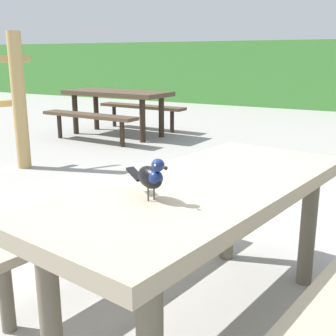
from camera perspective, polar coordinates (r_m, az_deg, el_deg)
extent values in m
plane|color=gray|center=(2.60, 3.24, -15.61)|extent=(60.00, 60.00, 0.00)
cube|color=gray|center=(2.02, 4.69, -2.79)|extent=(1.04, 1.90, 0.07)
cylinder|color=#635B4C|center=(1.88, -15.41, -17.16)|extent=(0.09, 0.09, 0.67)
cylinder|color=#635B4C|center=(2.84, 7.91, -5.54)|extent=(0.09, 0.09, 0.67)
cylinder|color=#635B4C|center=(2.64, 18.02, -7.80)|extent=(0.09, 0.09, 0.67)
cube|color=gray|center=(2.55, -8.75, -6.06)|extent=(0.55, 1.73, 0.05)
cylinder|color=#635B4C|center=(2.30, -20.65, -15.40)|extent=(0.07, 0.07, 0.39)
cylinder|color=#635B4C|center=(3.07, 0.20, -6.62)|extent=(0.07, 0.07, 0.39)
ellipsoid|color=black|center=(1.73, -2.40, -1.25)|extent=(0.17, 0.13, 0.09)
ellipsoid|color=navy|center=(1.70, -1.68, -1.35)|extent=(0.09, 0.08, 0.06)
sphere|color=navy|center=(1.67, -1.34, 0.37)|extent=(0.05, 0.05, 0.05)
sphere|color=#EAE08C|center=(1.67, -0.56, 0.55)|extent=(0.01, 0.01, 0.01)
sphere|color=#EAE08C|center=(1.65, -1.70, 0.37)|extent=(0.01, 0.01, 0.01)
cone|color=black|center=(1.63, -0.57, 0.08)|extent=(0.03, 0.03, 0.02)
cube|color=black|center=(1.84, -4.37, -0.79)|extent=(0.10, 0.08, 0.04)
cylinder|color=#47423D|center=(1.75, -1.86, -3.37)|extent=(0.01, 0.01, 0.05)
cylinder|color=#47423D|center=(1.74, -2.64, -3.53)|extent=(0.01, 0.01, 0.05)
cube|color=#473828|center=(7.25, -6.79, 9.82)|extent=(1.84, 0.86, 0.07)
cylinder|color=#2E241A|center=(6.66, -3.39, 6.26)|extent=(0.09, 0.09, 0.67)
cylinder|color=#2E241A|center=(7.10, -0.88, 6.81)|extent=(0.09, 0.09, 0.67)
cylinder|color=#2E241A|center=(7.56, -12.16, 6.96)|extent=(0.09, 0.09, 0.67)
cylinder|color=#2E241A|center=(7.94, -9.48, 7.46)|extent=(0.09, 0.09, 0.67)
cube|color=#473828|center=(6.76, -10.45, 6.85)|extent=(1.72, 0.37, 0.05)
cylinder|color=#2E241A|center=(6.38, -6.08, 4.55)|extent=(0.07, 0.07, 0.39)
cylinder|color=#2E241A|center=(7.23, -14.15, 5.39)|extent=(0.07, 0.07, 0.39)
cube|color=#473828|center=(7.84, -3.49, 8.12)|extent=(1.72, 0.37, 0.05)
cylinder|color=#2E241A|center=(7.51, 0.54, 6.17)|extent=(0.07, 0.07, 0.39)
cylinder|color=#2E241A|center=(8.25, -7.12, 6.83)|extent=(0.07, 0.07, 0.39)
cylinder|color=tan|center=(5.34, -19.09, 8.29)|extent=(0.16, 0.16, 1.58)
cube|color=tan|center=(5.52, -20.04, 8.12)|extent=(0.13, 0.30, 0.09)
cube|color=tan|center=(5.57, -20.05, 13.43)|extent=(0.27, 0.40, 0.08)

